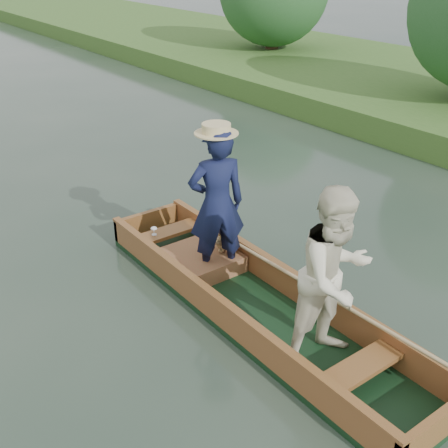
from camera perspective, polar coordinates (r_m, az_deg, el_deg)
ground at (r=6.77m, az=3.08°, el=-9.05°), size 120.00×120.00×0.00m
trees_far at (r=13.47m, az=-12.54°, el=20.22°), size 22.68×15.85×4.38m
punt at (r=6.28m, az=4.78°, el=-4.04°), size 1.12×5.00×2.07m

